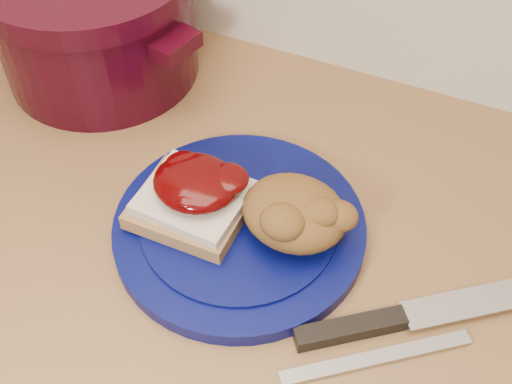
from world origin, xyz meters
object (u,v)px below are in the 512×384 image
at_px(chef_knife, 389,320).
at_px(butter_knife, 376,357).
at_px(plate, 239,228).
at_px(pepper_grinder, 5,3).
at_px(dutch_oven, 95,20).

height_order(chef_knife, butter_knife, chef_knife).
xyz_separation_m(plate, chef_knife, (0.17, -0.04, -0.00)).
height_order(plate, pepper_grinder, pepper_grinder).
xyz_separation_m(plate, dutch_oven, (-0.28, 0.18, 0.07)).
distance_m(chef_knife, butter_knife, 0.04).
xyz_separation_m(chef_knife, dutch_oven, (-0.45, 0.22, 0.07)).
height_order(butter_knife, dutch_oven, dutch_oven).
xyz_separation_m(chef_knife, butter_knife, (0.00, -0.04, -0.00)).
relative_size(chef_knife, pepper_grinder, 1.79).
relative_size(butter_knife, pepper_grinder, 1.34).
height_order(chef_knife, dutch_oven, dutch_oven).
height_order(plate, butter_knife, plate).
xyz_separation_m(chef_knife, pepper_grinder, (-0.59, 0.21, 0.06)).
xyz_separation_m(butter_knife, pepper_grinder, (-0.59, 0.25, 0.06)).
bearing_deg(butter_knife, pepper_grinder, 119.68).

